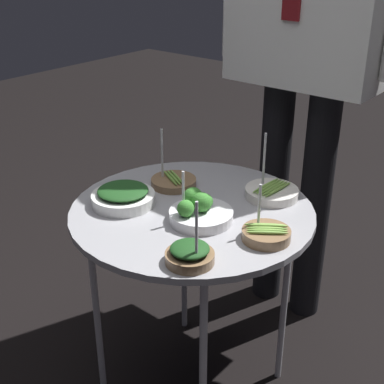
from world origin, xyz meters
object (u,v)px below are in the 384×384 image
(bowl_asparagus_front_right, at_px, (266,234))
(waiter_figure, at_px, (311,4))
(bowl_spinach_back_left, at_px, (123,196))
(bowl_asparagus_center, at_px, (272,192))
(serving_cart, at_px, (192,222))
(bowl_asparagus_far_rim, at_px, (173,181))
(bowl_broccoli_mid_right, at_px, (199,211))
(bowl_spinach_front_center, at_px, (190,254))

(bowl_asparagus_front_right, distance_m, waiter_figure, 0.79)
(bowl_spinach_back_left, xyz_separation_m, bowl_asparagus_center, (0.29, 0.30, -0.01))
(bowl_spinach_back_left, height_order, bowl_asparagus_center, bowl_asparagus_center)
(serving_cart, relative_size, waiter_figure, 0.38)
(bowl_asparagus_far_rim, xyz_separation_m, bowl_asparagus_front_right, (0.38, -0.09, 0.00))
(bowl_broccoli_mid_right, distance_m, bowl_spinach_back_left, 0.23)
(bowl_asparagus_center, xyz_separation_m, waiter_figure, (-0.12, 0.37, 0.47))
(waiter_figure, bearing_deg, bowl_asparagus_center, -71.72)
(bowl_asparagus_center, height_order, bowl_spinach_front_center, bowl_asparagus_center)
(serving_cart, height_order, bowl_asparagus_center, bowl_asparagus_center)
(bowl_asparagus_far_rim, distance_m, bowl_asparagus_front_right, 0.39)
(waiter_figure, bearing_deg, bowl_broccoli_mid_right, -85.33)
(bowl_asparagus_front_right, xyz_separation_m, waiter_figure, (-0.24, 0.58, 0.47))
(bowl_asparagus_far_rim, xyz_separation_m, waiter_figure, (0.14, 0.49, 0.47))
(serving_cart, height_order, bowl_spinach_back_left, bowl_spinach_back_left)
(bowl_spinach_back_left, bearing_deg, serving_cart, 31.23)
(bowl_asparagus_front_right, bearing_deg, serving_cart, 177.09)
(bowl_asparagus_far_rim, relative_size, bowl_spinach_back_left, 0.97)
(serving_cart, distance_m, waiter_figure, 0.78)
(bowl_broccoli_mid_right, distance_m, bowl_asparagus_center, 0.25)
(bowl_broccoli_mid_right, distance_m, bowl_asparagus_far_rim, 0.23)
(bowl_asparagus_far_rim, distance_m, bowl_spinach_back_left, 0.18)
(serving_cart, relative_size, bowl_asparagus_far_rim, 3.90)
(waiter_figure, bearing_deg, bowl_spinach_front_center, -78.52)
(bowl_asparagus_front_right, relative_size, bowl_asparagus_center, 0.75)
(bowl_broccoli_mid_right, height_order, waiter_figure, waiter_figure)
(bowl_spinach_front_center, height_order, waiter_figure, waiter_figure)
(bowl_broccoli_mid_right, xyz_separation_m, bowl_asparagus_front_right, (0.19, 0.03, -0.01))
(serving_cart, height_order, bowl_asparagus_front_right, bowl_asparagus_front_right)
(bowl_asparagus_front_right, bearing_deg, bowl_asparagus_center, 118.58)
(bowl_broccoli_mid_right, xyz_separation_m, bowl_asparagus_far_rim, (-0.19, 0.12, -0.02))
(bowl_asparagus_center, xyz_separation_m, bowl_spinach_front_center, (0.04, -0.41, 0.01))
(bowl_broccoli_mid_right, bearing_deg, serving_cart, 145.14)
(bowl_spinach_back_left, distance_m, waiter_figure, 0.83)
(serving_cart, relative_size, bowl_asparagus_front_right, 4.95)
(bowl_asparagus_far_rim, bearing_deg, bowl_broccoli_mid_right, -31.66)
(bowl_spinach_back_left, height_order, bowl_asparagus_front_right, bowl_asparagus_front_right)
(bowl_spinach_front_center, bearing_deg, bowl_spinach_back_left, 161.64)
(bowl_asparagus_center, relative_size, waiter_figure, 0.10)
(bowl_asparagus_center, distance_m, bowl_spinach_front_center, 0.41)
(bowl_asparagus_far_rim, relative_size, bowl_asparagus_center, 0.95)
(bowl_asparagus_center, distance_m, waiter_figure, 0.61)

